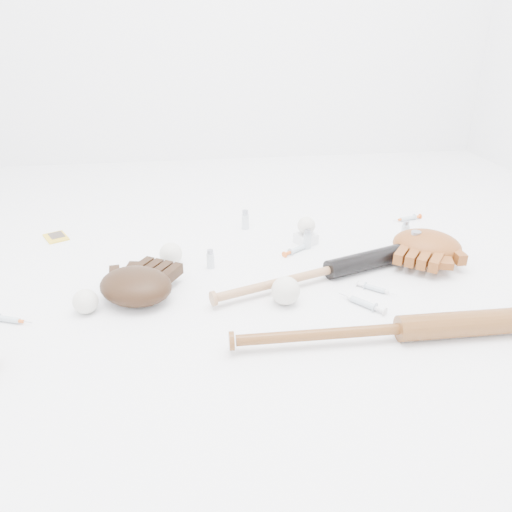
{
  "coord_description": "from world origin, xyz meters",
  "views": [
    {
      "loc": [
        -0.2,
        -1.33,
        0.74
      ],
      "look_at": [
        -0.0,
        0.07,
        0.06
      ],
      "focal_mm": 35.0,
      "sensor_mm": 36.0,
      "label": 1
    }
  ],
  "objects": [
    {
      "name": "bat_dark",
      "position": [
        0.22,
        0.0,
        0.03
      ],
      "size": [
        0.82,
        0.33,
        0.06
      ],
      "primitive_type": null,
      "rotation": [
        0.0,
        0.0,
        0.33
      ],
      "color": "black",
      "rests_on": "ground"
    },
    {
      "name": "bat_wood",
      "position": [
        0.31,
        -0.34,
        0.03
      ],
      "size": [
        0.92,
        0.08,
        0.07
      ],
      "primitive_type": null,
      "rotation": [
        0.0,
        0.0,
        -0.01
      ],
      "color": "brown",
      "rests_on": "ground"
    },
    {
      "name": "glove_dark",
      "position": [
        -0.37,
        -0.05,
        0.05
      ],
      "size": [
        0.35,
        0.35,
        0.09
      ],
      "primitive_type": null,
      "rotation": [
        0.0,
        0.0,
        -0.55
      ],
      "color": "black",
      "rests_on": "ground"
    },
    {
      "name": "glove_tan",
      "position": [
        0.58,
        0.1,
        0.05
      ],
      "size": [
        0.38,
        0.38,
        0.1
      ],
      "primitive_type": null,
      "rotation": [
        0.0,
        0.0,
        2.48
      ],
      "color": "brown",
      "rests_on": "ground"
    },
    {
      "name": "trading_card",
      "position": [
        -0.7,
        0.45,
        0.0
      ],
      "size": [
        0.11,
        0.12,
        0.01
      ],
      "primitive_type": "cube",
      "rotation": [
        0.0,
        0.0,
        0.47
      ],
      "color": "gold",
      "rests_on": "ground"
    },
    {
      "name": "pedestal",
      "position": [
        0.21,
        0.28,
        0.02
      ],
      "size": [
        0.09,
        0.09,
        0.04
      ],
      "primitive_type": "cube",
      "rotation": [
        0.0,
        0.0,
        0.42
      ],
      "color": "white",
      "rests_on": "ground"
    },
    {
      "name": "baseball_on_pedestal",
      "position": [
        0.21,
        0.28,
        0.07
      ],
      "size": [
        0.06,
        0.06,
        0.06
      ],
      "primitive_type": "sphere",
      "color": "silver",
      "rests_on": "pedestal"
    },
    {
      "name": "baseball_left",
      "position": [
        -0.5,
        -0.1,
        0.03
      ],
      "size": [
        0.07,
        0.07,
        0.07
      ],
      "primitive_type": "sphere",
      "color": "silver",
      "rests_on": "ground"
    },
    {
      "name": "baseball_upper",
      "position": [
        -0.27,
        0.17,
        0.04
      ],
      "size": [
        0.07,
        0.07,
        0.07
      ],
      "primitive_type": "sphere",
      "color": "silver",
      "rests_on": "ground"
    },
    {
      "name": "baseball_mid",
      "position": [
        0.05,
        -0.13,
        0.04
      ],
      "size": [
        0.08,
        0.08,
        0.08
      ],
      "primitive_type": "sphere",
      "color": "silver",
      "rests_on": "ground"
    },
    {
      "name": "syringe_0",
      "position": [
        -0.7,
        -0.12,
        0.01
      ],
      "size": [
        0.15,
        0.08,
        0.02
      ],
      "primitive_type": null,
      "rotation": [
        0.0,
        0.0,
        -0.38
      ],
      "color": "#ADBCC6",
      "rests_on": "ground"
    },
    {
      "name": "syringe_1",
      "position": [
        0.27,
        -0.17,
        0.01
      ],
      "size": [
        0.13,
        0.15,
        0.02
      ],
      "primitive_type": null,
      "rotation": [
        0.0,
        0.0,
        2.26
      ],
      "color": "#ADBCC6",
      "rests_on": "ground"
    },
    {
      "name": "syringe_2",
      "position": [
        0.16,
        0.21,
        0.01
      ],
      "size": [
        0.14,
        0.11,
        0.02
      ],
      "primitive_type": null,
      "rotation": [
        0.0,
        0.0,
        0.61
      ],
      "color": "#ADBCC6",
      "rests_on": "ground"
    },
    {
      "name": "syringe_3",
      "position": [
        0.33,
        -0.09,
        0.01
      ],
      "size": [
        0.12,
        0.11,
        0.02
      ],
      "primitive_type": null,
      "rotation": [
        0.0,
        0.0,
        -0.72
      ],
      "color": "#ADBCC6",
      "rests_on": "ground"
    },
    {
      "name": "syringe_4",
      "position": [
        0.66,
        0.44,
        0.01
      ],
      "size": [
        0.15,
        0.06,
        0.02
      ],
      "primitive_type": null,
      "rotation": [
        0.0,
        0.0,
        3.37
      ],
      "color": "#ADBCC6",
      "rests_on": "ground"
    },
    {
      "name": "vial_0",
      "position": [
        0.01,
        0.44,
        0.04
      ],
      "size": [
        0.03,
        0.03,
        0.07
      ],
      "primitive_type": "cylinder",
      "color": "silver",
      "rests_on": "ground"
    },
    {
      "name": "vial_1",
      "position": [
        0.58,
        0.26,
        0.04
      ],
      "size": [
        0.03,
        0.03,
        0.07
      ],
      "primitive_type": "cylinder",
      "color": "silver",
      "rests_on": "ground"
    },
    {
      "name": "vial_2",
      "position": [
        0.2,
        0.23,
        0.03
      ],
      "size": [
        0.03,
        0.03,
        0.07
      ],
      "primitive_type": "cylinder",
      "color": "silver",
      "rests_on": "ground"
    },
    {
      "name": "vial_3",
      "position": [
        0.54,
        0.11,
        0.05
      ],
      "size": [
        0.04,
        0.04,
        0.1
      ],
      "primitive_type": "cylinder",
      "color": "silver",
      "rests_on": "ground"
    },
    {
      "name": "vial_4",
      "position": [
        -0.14,
        0.13,
        0.03
      ],
      "size": [
        0.03,
        0.03,
        0.06
      ],
      "primitive_type": "cylinder",
      "color": "silver",
      "rests_on": "ground"
    }
  ]
}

